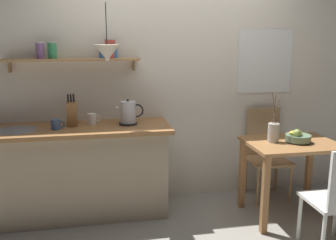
# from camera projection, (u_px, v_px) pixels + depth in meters

# --- Properties ---
(ground_plane) EXTENTS (14.00, 14.00, 0.00)m
(ground_plane) POSITION_uv_depth(u_px,v_px,m) (183.00, 220.00, 3.61)
(ground_plane) COLOR gray
(back_wall) EXTENTS (6.80, 0.11, 2.70)m
(back_wall) POSITION_uv_depth(u_px,v_px,m) (189.00, 75.00, 3.98)
(back_wall) COLOR silver
(back_wall) RESTS_ON ground_plane
(kitchen_counter) EXTENTS (1.83, 0.63, 0.91)m
(kitchen_counter) POSITION_uv_depth(u_px,v_px,m) (76.00, 171.00, 3.64)
(kitchen_counter) COLOR tan
(kitchen_counter) RESTS_ON ground_plane
(wall_shelf) EXTENTS (1.29, 0.20, 0.32)m
(wall_shelf) POSITION_uv_depth(u_px,v_px,m) (80.00, 55.00, 3.58)
(wall_shelf) COLOR tan
(dining_table) EXTENTS (0.85, 0.64, 0.76)m
(dining_table) POSITION_uv_depth(u_px,v_px,m) (291.00, 157.00, 3.58)
(dining_table) COLOR #9E6B3D
(dining_table) RESTS_ON ground_plane
(dining_chair_far) EXTENTS (0.44, 0.42, 0.98)m
(dining_chair_far) POSITION_uv_depth(u_px,v_px,m) (266.00, 150.00, 4.09)
(dining_chair_far) COLOR tan
(dining_chair_far) RESTS_ON ground_plane
(fruit_bowl) EXTENTS (0.24, 0.24, 0.14)m
(fruit_bowl) POSITION_uv_depth(u_px,v_px,m) (298.00, 137.00, 3.52)
(fruit_bowl) COLOR slate
(fruit_bowl) RESTS_ON dining_table
(twig_vase) EXTENTS (0.11, 0.11, 0.48)m
(twig_vase) POSITION_uv_depth(u_px,v_px,m) (273.00, 132.00, 3.53)
(twig_vase) COLOR #B7B2A8
(twig_vase) RESTS_ON dining_table
(electric_kettle) EXTENTS (0.27, 0.18, 0.25)m
(electric_kettle) POSITION_uv_depth(u_px,v_px,m) (128.00, 113.00, 3.61)
(electric_kettle) COLOR black
(electric_kettle) RESTS_ON kitchen_counter
(knife_block) EXTENTS (0.09, 0.16, 0.31)m
(knife_block) POSITION_uv_depth(u_px,v_px,m) (72.00, 113.00, 3.54)
(knife_block) COLOR #9E6B3D
(knife_block) RESTS_ON kitchen_counter
(coffee_mug_by_sink) EXTENTS (0.13, 0.09, 0.09)m
(coffee_mug_by_sink) POSITION_uv_depth(u_px,v_px,m) (56.00, 124.00, 3.43)
(coffee_mug_by_sink) COLOR #3D5B89
(coffee_mug_by_sink) RESTS_ON kitchen_counter
(coffee_mug_spare) EXTENTS (0.13, 0.08, 0.11)m
(coffee_mug_spare) POSITION_uv_depth(u_px,v_px,m) (92.00, 119.00, 3.64)
(coffee_mug_spare) COLOR white
(coffee_mug_spare) RESTS_ON kitchen_counter
(pendant_lamp) EXTENTS (0.23, 0.23, 0.50)m
(pendant_lamp) POSITION_uv_depth(u_px,v_px,m) (107.00, 53.00, 3.30)
(pendant_lamp) COLOR black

